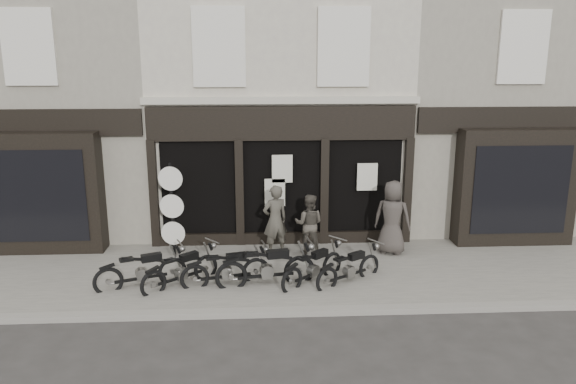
{
  "coord_description": "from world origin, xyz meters",
  "views": [
    {
      "loc": [
        -0.63,
        -11.86,
        5.27
      ],
      "look_at": [
        0.09,
        1.6,
        1.91
      ],
      "focal_mm": 35.0,
      "sensor_mm": 36.0,
      "label": 1
    }
  ],
  "objects_px": {
    "man_left": "(275,220)",
    "man_centre": "(309,224)",
    "motorcycle_0": "(142,273)",
    "motorcycle_3": "(267,271)",
    "motorcycle_1": "(181,273)",
    "motorcycle_4": "(313,270)",
    "advert_sign_post": "(172,213)",
    "motorcycle_5": "(349,271)",
    "motorcycle_2": "(227,272)",
    "man_right": "(392,217)"
  },
  "relations": [
    {
      "from": "motorcycle_4",
      "to": "man_centre",
      "type": "height_order",
      "value": "man_centre"
    },
    {
      "from": "motorcycle_0",
      "to": "advert_sign_post",
      "type": "distance_m",
      "value": 2.16
    },
    {
      "from": "motorcycle_3",
      "to": "man_centre",
      "type": "xyz_separation_m",
      "value": [
        1.13,
        2.01,
        0.47
      ]
    },
    {
      "from": "motorcycle_1",
      "to": "motorcycle_2",
      "type": "xyz_separation_m",
      "value": [
        1.03,
        -0.02,
        0.01
      ]
    },
    {
      "from": "man_left",
      "to": "man_centre",
      "type": "xyz_separation_m",
      "value": [
        0.89,
        0.09,
        -0.14
      ]
    },
    {
      "from": "motorcycle_2",
      "to": "motorcycle_3",
      "type": "height_order",
      "value": "motorcycle_3"
    },
    {
      "from": "motorcycle_2",
      "to": "advert_sign_post",
      "type": "height_order",
      "value": "advert_sign_post"
    },
    {
      "from": "motorcycle_1",
      "to": "man_left",
      "type": "xyz_separation_m",
      "value": [
        2.2,
        1.83,
        0.66
      ]
    },
    {
      "from": "motorcycle_1",
      "to": "motorcycle_2",
      "type": "relative_size",
      "value": 0.83
    },
    {
      "from": "motorcycle_4",
      "to": "advert_sign_post",
      "type": "height_order",
      "value": "advert_sign_post"
    },
    {
      "from": "motorcycle_4",
      "to": "motorcycle_3",
      "type": "bearing_deg",
      "value": 144.82
    },
    {
      "from": "motorcycle_0",
      "to": "advert_sign_post",
      "type": "xyz_separation_m",
      "value": [
        0.44,
        1.94,
        0.85
      ]
    },
    {
      "from": "motorcycle_2",
      "to": "man_left",
      "type": "xyz_separation_m",
      "value": [
        1.16,
        1.85,
        0.66
      ]
    },
    {
      "from": "motorcycle_4",
      "to": "man_centre",
      "type": "distance_m",
      "value": 1.95
    },
    {
      "from": "motorcycle_0",
      "to": "motorcycle_4",
      "type": "relative_size",
      "value": 1.22
    },
    {
      "from": "man_centre",
      "to": "advert_sign_post",
      "type": "bearing_deg",
      "value": 13.53
    },
    {
      "from": "motorcycle_2",
      "to": "motorcycle_4",
      "type": "xyz_separation_m",
      "value": [
        1.99,
        0.06,
        -0.01
      ]
    },
    {
      "from": "motorcycle_3",
      "to": "motorcycle_4",
      "type": "bearing_deg",
      "value": -3.03
    },
    {
      "from": "motorcycle_3",
      "to": "man_left",
      "type": "height_order",
      "value": "man_left"
    },
    {
      "from": "motorcycle_2",
      "to": "motorcycle_4",
      "type": "relative_size",
      "value": 1.25
    },
    {
      "from": "motorcycle_1",
      "to": "man_centre",
      "type": "height_order",
      "value": "man_centre"
    },
    {
      "from": "motorcycle_2",
      "to": "man_centre",
      "type": "xyz_separation_m",
      "value": [
        2.05,
        1.94,
        0.52
      ]
    },
    {
      "from": "motorcycle_3",
      "to": "man_right",
      "type": "bearing_deg",
      "value": 19.36
    },
    {
      "from": "motorcycle_2",
      "to": "motorcycle_3",
      "type": "xyz_separation_m",
      "value": [
        0.92,
        -0.08,
        0.05
      ]
    },
    {
      "from": "motorcycle_1",
      "to": "advert_sign_post",
      "type": "relative_size",
      "value": 0.66
    },
    {
      "from": "motorcycle_0",
      "to": "motorcycle_1",
      "type": "relative_size",
      "value": 1.18
    },
    {
      "from": "motorcycle_5",
      "to": "advert_sign_post",
      "type": "distance_m",
      "value": 4.8
    },
    {
      "from": "motorcycle_3",
      "to": "man_left",
      "type": "distance_m",
      "value": 2.04
    },
    {
      "from": "motorcycle_5",
      "to": "man_centre",
      "type": "distance_m",
      "value": 2.17
    },
    {
      "from": "motorcycle_0",
      "to": "man_right",
      "type": "distance_m",
      "value": 6.42
    },
    {
      "from": "motorcycle_1",
      "to": "advert_sign_post",
      "type": "distance_m",
      "value": 2.15
    },
    {
      "from": "motorcycle_5",
      "to": "motorcycle_4",
      "type": "bearing_deg",
      "value": 140.7
    },
    {
      "from": "motorcycle_3",
      "to": "motorcycle_5",
      "type": "height_order",
      "value": "motorcycle_3"
    },
    {
      "from": "motorcycle_2",
      "to": "motorcycle_5",
      "type": "relative_size",
      "value": 1.19
    },
    {
      "from": "motorcycle_4",
      "to": "man_left",
      "type": "distance_m",
      "value": 2.08
    },
    {
      "from": "motorcycle_2",
      "to": "man_left",
      "type": "distance_m",
      "value": 2.28
    },
    {
      "from": "man_centre",
      "to": "man_right",
      "type": "bearing_deg",
      "value": -170.31
    },
    {
      "from": "motorcycle_0",
      "to": "motorcycle_3",
      "type": "relative_size",
      "value": 0.87
    },
    {
      "from": "motorcycle_1",
      "to": "motorcycle_2",
      "type": "height_order",
      "value": "motorcycle_2"
    },
    {
      "from": "motorcycle_3",
      "to": "man_left",
      "type": "bearing_deg",
      "value": 72.57
    },
    {
      "from": "motorcycle_1",
      "to": "motorcycle_4",
      "type": "xyz_separation_m",
      "value": [
        3.02,
        0.04,
        -0.01
      ]
    },
    {
      "from": "motorcycle_0",
      "to": "motorcycle_2",
      "type": "xyz_separation_m",
      "value": [
        1.92,
        0.0,
        -0.01
      ]
    },
    {
      "from": "motorcycle_0",
      "to": "man_centre",
      "type": "distance_m",
      "value": 4.44
    },
    {
      "from": "motorcycle_3",
      "to": "man_left",
      "type": "xyz_separation_m",
      "value": [
        0.25,
        1.93,
        0.61
      ]
    },
    {
      "from": "motorcycle_1",
      "to": "man_right",
      "type": "height_order",
      "value": "man_right"
    },
    {
      "from": "motorcycle_1",
      "to": "motorcycle_3",
      "type": "relative_size",
      "value": 0.74
    },
    {
      "from": "motorcycle_4",
      "to": "man_centre",
      "type": "relative_size",
      "value": 1.03
    },
    {
      "from": "motorcycle_1",
      "to": "man_left",
      "type": "bearing_deg",
      "value": -0.47
    },
    {
      "from": "motorcycle_5",
      "to": "motorcycle_1",
      "type": "bearing_deg",
      "value": 145.23
    },
    {
      "from": "motorcycle_0",
      "to": "motorcycle_2",
      "type": "bearing_deg",
      "value": -21.77
    }
  ]
}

